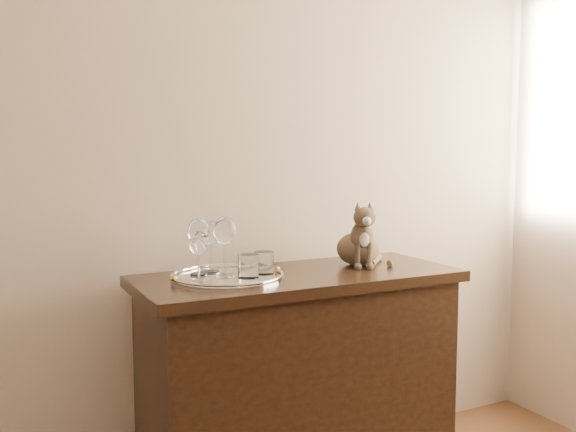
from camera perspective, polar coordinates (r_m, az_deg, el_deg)
name	(u,v)px	position (r m, az deg, el deg)	size (l,w,h in m)	color
wall_back	(112,137)	(2.42, -15.33, 6.80)	(4.00, 0.10, 2.70)	#C2AC92
sideboard	(298,384)	(2.49, 0.93, -14.75)	(1.20, 0.50, 0.85)	black
tray	(228,277)	(2.29, -5.40, -5.45)	(0.40, 0.40, 0.01)	silver
wine_glass_a	(199,247)	(2.31, -7.95, -2.71)	(0.08, 0.08, 0.20)	silver
wine_glass_b	(211,246)	(2.35, -6.90, -2.69)	(0.07, 0.07, 0.19)	white
wine_glass_c	(199,256)	(2.20, -7.93, -3.56)	(0.07, 0.07, 0.17)	silver
wine_glass_d	(225,246)	(2.28, -5.64, -2.69)	(0.08, 0.08, 0.21)	white
tumbler_a	(248,266)	(2.25, -3.54, -4.46)	(0.07, 0.07, 0.08)	silver
tumbler_c	(264,263)	(2.31, -2.16, -4.18)	(0.07, 0.07, 0.08)	silver
cat	(358,233)	(2.54, 6.24, -1.48)	(0.26, 0.24, 0.26)	#48362B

